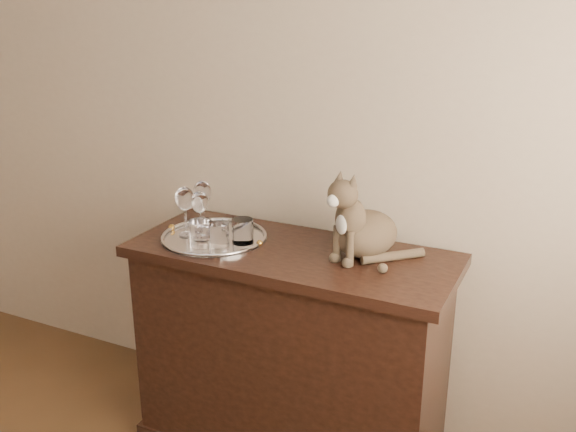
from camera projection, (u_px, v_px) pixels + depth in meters
name	position (u px, v px, depth m)	size (l,w,h in m)	color
wall_back	(194.00, 91.00, 2.68)	(4.00, 0.10, 2.70)	#BDA78E
sideboard	(291.00, 352.00, 2.47)	(1.20, 0.50, 0.85)	black
tray	(214.00, 238.00, 2.43)	(0.40, 0.40, 0.01)	silver
wine_glass_a	(203.00, 205.00, 2.50)	(0.07, 0.07, 0.19)	silver
wine_glass_c	(185.00, 211.00, 2.42)	(0.07, 0.07, 0.19)	silver
wine_glass_d	(200.00, 214.00, 2.42)	(0.07, 0.07, 0.18)	white
tumbler_a	(219.00, 235.00, 2.34)	(0.08, 0.08, 0.09)	white
tumbler_b	(201.00, 233.00, 2.34)	(0.09, 0.09, 0.10)	silver
tumbler_c	(243.00, 231.00, 2.37)	(0.08, 0.08, 0.09)	white
cat	(366.00, 212.00, 2.24)	(0.32, 0.30, 0.32)	#503D2F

